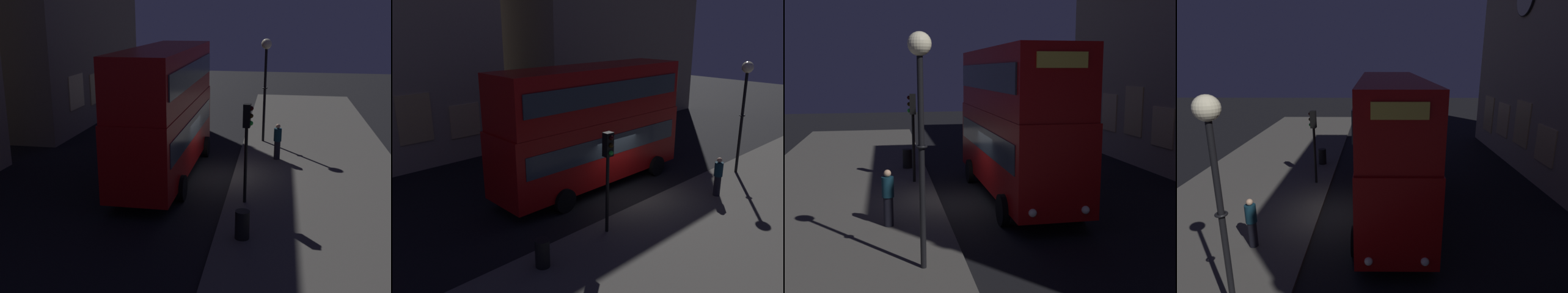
% 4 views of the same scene
% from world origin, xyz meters
% --- Properties ---
extents(ground_plane, '(80.00, 80.00, 0.00)m').
position_xyz_m(ground_plane, '(0.00, 0.00, 0.00)').
color(ground_plane, black).
extents(sidewalk_slab, '(44.00, 7.50, 0.12)m').
position_xyz_m(sidewalk_slab, '(0.00, -4.53, 0.06)').
color(sidewalk_slab, '#4C4944').
rests_on(sidewalk_slab, ground).
extents(double_decker_bus, '(9.96, 2.80, 5.62)m').
position_xyz_m(double_decker_bus, '(-0.38, 2.14, 3.12)').
color(double_decker_bus, '#9E0C0C').
rests_on(double_decker_bus, ground).
extents(traffic_light_near_kerb, '(0.33, 0.37, 3.74)m').
position_xyz_m(traffic_light_near_kerb, '(-3.16, -1.54, 2.82)').
color(traffic_light_near_kerb, black).
rests_on(traffic_light_near_kerb, sidewalk_slab).
extents(street_lamp, '(0.55, 0.55, 5.56)m').
position_xyz_m(street_lamp, '(6.03, -1.84, 4.35)').
color(street_lamp, black).
rests_on(street_lamp, sidewalk_slab).
extents(pedestrian, '(0.37, 0.37, 1.75)m').
position_xyz_m(pedestrian, '(2.65, -2.64, 1.02)').
color(pedestrian, black).
rests_on(pedestrian, sidewalk_slab).
extents(litter_bin, '(0.46, 0.46, 0.92)m').
position_xyz_m(litter_bin, '(-6.20, -1.67, 0.58)').
color(litter_bin, black).
rests_on(litter_bin, sidewalk_slab).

